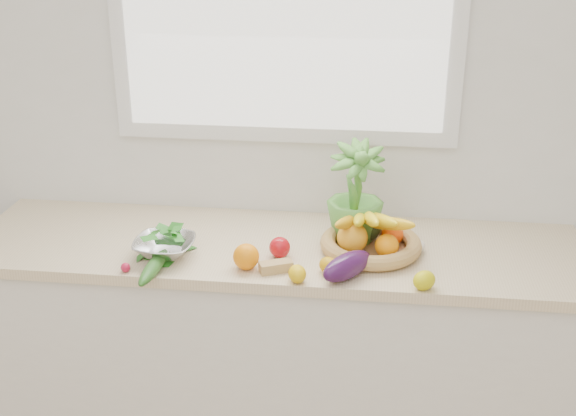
# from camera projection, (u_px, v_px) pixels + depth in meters

# --- Properties ---
(back_wall) EXTENTS (4.50, 0.02, 2.70)m
(back_wall) POSITION_uv_depth(u_px,v_px,m) (285.00, 102.00, 2.73)
(back_wall) COLOR white
(back_wall) RESTS_ON ground
(counter_cabinet) EXTENTS (2.20, 0.58, 0.86)m
(counter_cabinet) POSITION_uv_depth(u_px,v_px,m) (276.00, 352.00, 2.81)
(counter_cabinet) COLOR silver
(counter_cabinet) RESTS_ON ground
(countertop) EXTENTS (2.24, 0.62, 0.04)m
(countertop) POSITION_uv_depth(u_px,v_px,m) (275.00, 248.00, 2.63)
(countertop) COLOR beige
(countertop) RESTS_ON counter_cabinet
(orange_loose) EXTENTS (0.10, 0.10, 0.09)m
(orange_loose) POSITION_uv_depth(u_px,v_px,m) (246.00, 257.00, 2.43)
(orange_loose) COLOR orange
(orange_loose) RESTS_ON countertop
(lemon_a) EXTENTS (0.08, 0.09, 0.06)m
(lemon_a) POSITION_uv_depth(u_px,v_px,m) (297.00, 274.00, 2.35)
(lemon_a) COLOR #E6B30C
(lemon_a) RESTS_ON countertop
(lemon_b) EXTENTS (0.10, 0.10, 0.06)m
(lemon_b) POSITION_uv_depth(u_px,v_px,m) (424.00, 280.00, 2.30)
(lemon_b) COLOR #D1C90B
(lemon_b) RESTS_ON countertop
(lemon_c) EXTENTS (0.09, 0.09, 0.06)m
(lemon_c) POSITION_uv_depth(u_px,v_px,m) (328.00, 266.00, 2.40)
(lemon_c) COLOR #CE940B
(lemon_c) RESTS_ON countertop
(apple) EXTENTS (0.10, 0.10, 0.07)m
(apple) POSITION_uv_depth(u_px,v_px,m) (280.00, 247.00, 2.51)
(apple) COLOR #AE0D15
(apple) RESTS_ON countertop
(ginger) EXTENTS (0.12, 0.09, 0.04)m
(ginger) POSITION_uv_depth(u_px,v_px,m) (276.00, 267.00, 2.42)
(ginger) COLOR tan
(ginger) RESTS_ON countertop
(garlic_a) EXTENTS (0.07, 0.07, 0.05)m
(garlic_a) POSITION_uv_depth(u_px,v_px,m) (417.00, 246.00, 2.55)
(garlic_a) COLOR white
(garlic_a) RESTS_ON countertop
(garlic_b) EXTENTS (0.06, 0.06, 0.04)m
(garlic_b) POSITION_uv_depth(u_px,v_px,m) (353.00, 250.00, 2.53)
(garlic_b) COLOR silver
(garlic_b) RESTS_ON countertop
(garlic_c) EXTENTS (0.07, 0.07, 0.05)m
(garlic_c) POSITION_uv_depth(u_px,v_px,m) (338.00, 256.00, 2.47)
(garlic_c) COLOR silver
(garlic_c) RESTS_ON countertop
(eggplant) EXTENTS (0.20, 0.22, 0.09)m
(eggplant) POSITION_uv_depth(u_px,v_px,m) (347.00, 266.00, 2.37)
(eggplant) COLOR #33103D
(eggplant) RESTS_ON countertop
(cucumber) EXTENTS (0.06, 0.26, 0.05)m
(cucumber) POSITION_uv_depth(u_px,v_px,m) (154.00, 267.00, 2.40)
(cucumber) COLOR #205318
(cucumber) RESTS_ON countertop
(radish) EXTENTS (0.04, 0.04, 0.03)m
(radish) POSITION_uv_depth(u_px,v_px,m) (126.00, 267.00, 2.42)
(radish) COLOR #BD1739
(radish) RESTS_ON countertop
(potted_herb) EXTENTS (0.23, 0.23, 0.37)m
(potted_herb) POSITION_uv_depth(u_px,v_px,m) (356.00, 192.00, 2.57)
(potted_herb) COLOR #519737
(potted_herb) RESTS_ON countertop
(fruit_basket) EXTENTS (0.44, 0.44, 0.19)m
(fruit_basket) POSITION_uv_depth(u_px,v_px,m) (370.00, 239.00, 2.54)
(fruit_basket) COLOR #B07C4E
(fruit_basket) RESTS_ON countertop
(colander_with_spinach) EXTENTS (0.21, 0.21, 0.11)m
(colander_with_spinach) POSITION_uv_depth(u_px,v_px,m) (164.00, 242.00, 2.50)
(colander_with_spinach) COLOR silver
(colander_with_spinach) RESTS_ON countertop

